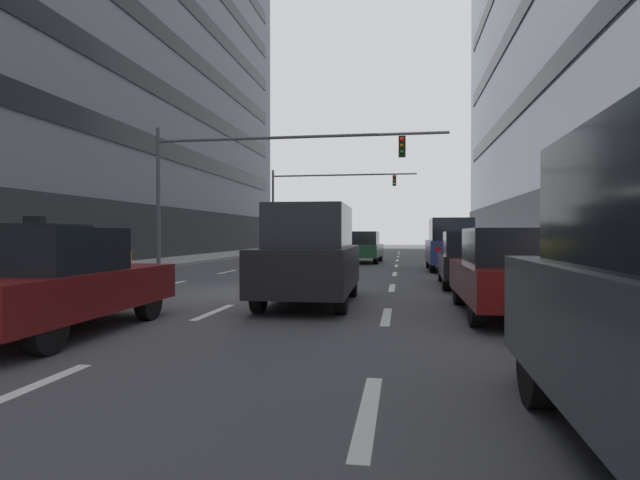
# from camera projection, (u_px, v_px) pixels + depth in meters

# --- Properties ---
(ground_plane) EXTENTS (120.00, 120.00, 0.00)m
(ground_plane) POSITION_uv_depth(u_px,v_px,m) (258.00, 294.00, 12.69)
(ground_plane) COLOR #424247
(sidewalk_right) EXTENTS (3.74, 80.00, 0.14)m
(sidewalk_right) POSITION_uv_depth(u_px,v_px,m) (623.00, 298.00, 11.32)
(sidewalk_right) COLOR gray
(sidewalk_right) RESTS_ON ground
(lane_stripe_l1_s3) EXTENTS (0.16, 2.00, 0.01)m
(lane_stripe_l1_s3) POSITION_uv_depth(u_px,v_px,m) (60.00, 308.00, 10.26)
(lane_stripe_l1_s3) COLOR silver
(lane_stripe_l1_s3) RESTS_ON ground
(lane_stripe_l1_s4) EXTENTS (0.16, 2.00, 0.01)m
(lane_stripe_l1_s4) POSITION_uv_depth(u_px,v_px,m) (171.00, 284.00, 15.20)
(lane_stripe_l1_s4) COLOR silver
(lane_stripe_l1_s4) RESTS_ON ground
(lane_stripe_l1_s5) EXTENTS (0.16, 2.00, 0.01)m
(lane_stripe_l1_s5) POSITION_uv_depth(u_px,v_px,m) (228.00, 272.00, 20.13)
(lane_stripe_l1_s5) COLOR silver
(lane_stripe_l1_s5) RESTS_ON ground
(lane_stripe_l1_s6) EXTENTS (0.16, 2.00, 0.01)m
(lane_stripe_l1_s6) POSITION_uv_depth(u_px,v_px,m) (262.00, 264.00, 25.07)
(lane_stripe_l1_s6) COLOR silver
(lane_stripe_l1_s6) RESTS_ON ground
(lane_stripe_l1_s7) EXTENTS (0.16, 2.00, 0.01)m
(lane_stripe_l1_s7) POSITION_uv_depth(u_px,v_px,m) (285.00, 259.00, 30.00)
(lane_stripe_l1_s7) COLOR silver
(lane_stripe_l1_s7) RESTS_ON ground
(lane_stripe_l1_s8) EXTENTS (0.16, 2.00, 0.01)m
(lane_stripe_l1_s8) POSITION_uv_depth(u_px,v_px,m) (302.00, 256.00, 34.93)
(lane_stripe_l1_s8) COLOR silver
(lane_stripe_l1_s8) RESTS_ON ground
(lane_stripe_l1_s9) EXTENTS (0.16, 2.00, 0.01)m
(lane_stripe_l1_s9) POSITION_uv_depth(u_px,v_px,m) (314.00, 253.00, 39.87)
(lane_stripe_l1_s9) COLOR silver
(lane_stripe_l1_s9) RESTS_ON ground
(lane_stripe_l1_s10) EXTENTS (0.16, 2.00, 0.01)m
(lane_stripe_l1_s10) POSITION_uv_depth(u_px,v_px,m) (324.00, 251.00, 44.80)
(lane_stripe_l1_s10) COLOR silver
(lane_stripe_l1_s10) RESTS_ON ground
(lane_stripe_l2_s2) EXTENTS (0.16, 2.00, 0.01)m
(lane_stripe_l2_s2) POSITION_uv_depth(u_px,v_px,m) (20.00, 392.00, 4.80)
(lane_stripe_l2_s2) COLOR silver
(lane_stripe_l2_s2) RESTS_ON ground
(lane_stripe_l2_s3) EXTENTS (0.16, 2.00, 0.01)m
(lane_stripe_l2_s3) POSITION_uv_depth(u_px,v_px,m) (214.00, 312.00, 9.73)
(lane_stripe_l2_s3) COLOR silver
(lane_stripe_l2_s3) RESTS_ON ground
(lane_stripe_l2_s4) EXTENTS (0.16, 2.00, 0.01)m
(lane_stripe_l2_s4) POSITION_uv_depth(u_px,v_px,m) (277.00, 286.00, 14.66)
(lane_stripe_l2_s4) COLOR silver
(lane_stripe_l2_s4) RESTS_ON ground
(lane_stripe_l2_s5) EXTENTS (0.16, 2.00, 0.01)m
(lane_stripe_l2_s5) POSITION_uv_depth(u_px,v_px,m) (309.00, 273.00, 19.60)
(lane_stripe_l2_s5) COLOR silver
(lane_stripe_l2_s5) RESTS_ON ground
(lane_stripe_l2_s6) EXTENTS (0.16, 2.00, 0.01)m
(lane_stripe_l2_s6) POSITION_uv_depth(u_px,v_px,m) (328.00, 265.00, 24.53)
(lane_stripe_l2_s6) COLOR silver
(lane_stripe_l2_s6) RESTS_ON ground
(lane_stripe_l2_s7) EXTENTS (0.16, 2.00, 0.01)m
(lane_stripe_l2_s7) POSITION_uv_depth(u_px,v_px,m) (340.00, 260.00, 29.47)
(lane_stripe_l2_s7) COLOR silver
(lane_stripe_l2_s7) RESTS_ON ground
(lane_stripe_l2_s8) EXTENTS (0.16, 2.00, 0.01)m
(lane_stripe_l2_s8) POSITION_uv_depth(u_px,v_px,m) (349.00, 256.00, 34.40)
(lane_stripe_l2_s8) COLOR silver
(lane_stripe_l2_s8) RESTS_ON ground
(lane_stripe_l2_s9) EXTENTS (0.16, 2.00, 0.01)m
(lane_stripe_l2_s9) POSITION_uv_depth(u_px,v_px,m) (356.00, 253.00, 39.33)
(lane_stripe_l2_s9) COLOR silver
(lane_stripe_l2_s9) RESTS_ON ground
(lane_stripe_l2_s10) EXTENTS (0.16, 2.00, 0.01)m
(lane_stripe_l2_s10) POSITION_uv_depth(u_px,v_px,m) (361.00, 251.00, 44.27)
(lane_stripe_l2_s10) COLOR silver
(lane_stripe_l2_s10) RESTS_ON ground
(lane_stripe_l3_s2) EXTENTS (0.16, 2.00, 0.01)m
(lane_stripe_l3_s2) POSITION_uv_depth(u_px,v_px,m) (368.00, 411.00, 4.26)
(lane_stripe_l3_s2) COLOR silver
(lane_stripe_l3_s2) RESTS_ON ground
(lane_stripe_l3_s3) EXTENTS (0.16, 2.00, 0.01)m
(lane_stripe_l3_s3) POSITION_uv_depth(u_px,v_px,m) (386.00, 316.00, 9.20)
(lane_stripe_l3_s3) COLOR silver
(lane_stripe_l3_s3) RESTS_ON ground
(lane_stripe_l3_s4) EXTENTS (0.16, 2.00, 0.01)m
(lane_stripe_l3_s4) POSITION_uv_depth(u_px,v_px,m) (392.00, 288.00, 14.13)
(lane_stripe_l3_s4) COLOR silver
(lane_stripe_l3_s4) RESTS_ON ground
(lane_stripe_l3_s5) EXTENTS (0.16, 2.00, 0.01)m
(lane_stripe_l3_s5) POSITION_uv_depth(u_px,v_px,m) (395.00, 274.00, 19.06)
(lane_stripe_l3_s5) COLOR silver
(lane_stripe_l3_s5) RESTS_ON ground
(lane_stripe_l3_s6) EXTENTS (0.16, 2.00, 0.01)m
(lane_stripe_l3_s6) POSITION_uv_depth(u_px,v_px,m) (396.00, 266.00, 24.00)
(lane_stripe_l3_s6) COLOR silver
(lane_stripe_l3_s6) RESTS_ON ground
(lane_stripe_l3_s7) EXTENTS (0.16, 2.00, 0.01)m
(lane_stripe_l3_s7) POSITION_uv_depth(u_px,v_px,m) (397.00, 260.00, 28.93)
(lane_stripe_l3_s7) COLOR silver
(lane_stripe_l3_s7) RESTS_ON ground
(lane_stripe_l3_s8) EXTENTS (0.16, 2.00, 0.01)m
(lane_stripe_l3_s8) POSITION_uv_depth(u_px,v_px,m) (398.00, 257.00, 33.87)
(lane_stripe_l3_s8) COLOR silver
(lane_stripe_l3_s8) RESTS_ON ground
(lane_stripe_l3_s9) EXTENTS (0.16, 2.00, 0.01)m
(lane_stripe_l3_s9) POSITION_uv_depth(u_px,v_px,m) (399.00, 254.00, 38.80)
(lane_stripe_l3_s9) COLOR silver
(lane_stripe_l3_s9) RESTS_ON ground
(lane_stripe_l3_s10) EXTENTS (0.16, 2.00, 0.01)m
(lane_stripe_l3_s10) POSITION_uv_depth(u_px,v_px,m) (399.00, 252.00, 43.73)
(lane_stripe_l3_s10) COLOR silver
(lane_stripe_l3_s10) RESTS_ON ground
(taxi_driving_0) EXTENTS (1.76, 4.21, 2.21)m
(taxi_driving_0) POSITION_uv_depth(u_px,v_px,m) (317.00, 242.00, 30.83)
(taxi_driving_0) COLOR black
(taxi_driving_0) RESTS_ON ground
(car_driving_1) EXTENTS (2.00, 4.46, 1.65)m
(car_driving_1) POSITION_uv_depth(u_px,v_px,m) (363.00, 247.00, 26.64)
(car_driving_1) COLOR black
(car_driving_1) RESTS_ON ground
(taxi_driving_2) EXTENTS (2.10, 4.64, 2.39)m
(taxi_driving_2) POSITION_uv_depth(u_px,v_px,m) (332.00, 240.00, 38.00)
(taxi_driving_2) COLOR black
(taxi_driving_2) RESTS_ON ground
(car_driving_3) EXTENTS (1.83, 4.29, 1.60)m
(car_driving_3) POSITION_uv_depth(u_px,v_px,m) (56.00, 282.00, 7.60)
(car_driving_3) COLOR black
(car_driving_3) RESTS_ON ground
(taxi_driving_4) EXTENTS (2.10, 4.72, 1.94)m
(taxi_driving_4) POSITION_uv_depth(u_px,v_px,m) (40.00, 261.00, 12.18)
(taxi_driving_4) COLOR black
(taxi_driving_4) RESTS_ON ground
(car_driving_5) EXTENTS (1.94, 4.43, 2.13)m
(car_driving_5) POSITION_uv_depth(u_px,v_px,m) (311.00, 255.00, 10.90)
(car_driving_5) COLOR black
(car_driving_5) RESTS_ON ground
(car_parked_1) EXTENTS (1.82, 4.31, 1.61)m
(car_parked_1) POSITION_uv_depth(u_px,v_px,m) (511.00, 273.00, 9.28)
(car_parked_1) COLOR black
(car_parked_1) RESTS_ON ground
(car_parked_2) EXTENTS (1.89, 4.27, 1.58)m
(car_parked_2) POSITION_uv_depth(u_px,v_px,m) (471.00, 259.00, 14.53)
(car_parked_2) COLOR black
(car_parked_2) RESTS_ON ground
(car_parked_3) EXTENTS (1.88, 4.46, 2.16)m
(car_parked_3) POSITION_uv_depth(u_px,v_px,m) (450.00, 245.00, 20.92)
(car_parked_3) COLOR black
(car_parked_3) RESTS_ON ground
(traffic_signal_0) EXTENTS (12.54, 0.35, 6.04)m
(traffic_signal_0) POSITION_uv_depth(u_px,v_px,m) (250.00, 165.00, 21.45)
(traffic_signal_0) COLOR #4C4C51
(traffic_signal_0) RESTS_ON sidewalk_left
(traffic_signal_1) EXTENTS (11.81, 0.35, 6.68)m
(traffic_signal_1) POSITION_uv_depth(u_px,v_px,m) (317.00, 193.00, 41.16)
(traffic_signal_1) COLOR #4C4C51
(traffic_signal_1) RESTS_ON sidewalk_left
(pedestrian_0) EXTENTS (0.25, 0.52, 1.65)m
(pedestrian_0) POSITION_uv_depth(u_px,v_px,m) (586.00, 248.00, 14.70)
(pedestrian_0) COLOR brown
(pedestrian_0) RESTS_ON sidewalk_right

